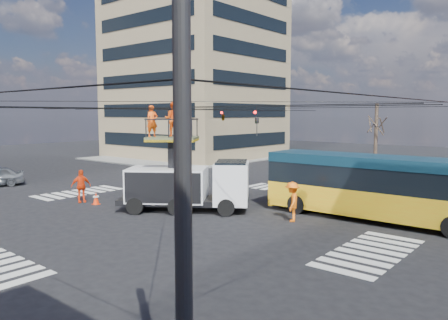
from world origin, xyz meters
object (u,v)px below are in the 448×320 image
(worker_ground, at_px, (81,186))
(flagger, at_px, (292,202))
(city_bus, at_px, (382,187))
(utility_truck, at_px, (187,175))
(traffic_cone, at_px, (96,198))

(worker_ground, distance_m, flagger, 12.77)
(city_bus, distance_m, flagger, 4.45)
(utility_truck, bearing_deg, traffic_cone, 168.19)
(flagger, bearing_deg, utility_truck, -101.86)
(utility_truck, bearing_deg, flagger, -19.74)
(city_bus, bearing_deg, traffic_cone, -155.86)
(city_bus, relative_size, traffic_cone, 16.13)
(flagger, bearing_deg, worker_ground, -98.77)
(utility_truck, xyz_separation_m, flagger, (5.66, 1.54, -1.00))
(utility_truck, xyz_separation_m, worker_ground, (-6.47, -2.48, -1.00))
(traffic_cone, distance_m, flagger, 11.59)
(utility_truck, height_order, flagger, utility_truck)
(city_bus, xyz_separation_m, traffic_cone, (-14.27, -6.65, -1.36))
(traffic_cone, relative_size, flagger, 0.37)
(city_bus, distance_m, worker_ground, 16.94)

